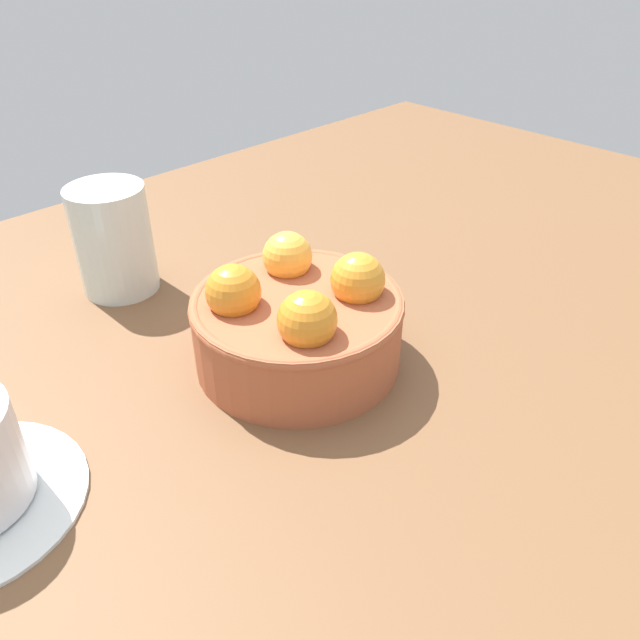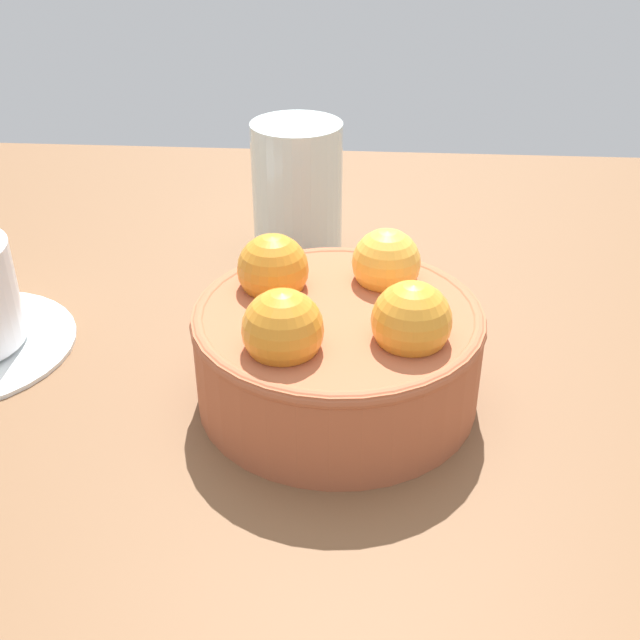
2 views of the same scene
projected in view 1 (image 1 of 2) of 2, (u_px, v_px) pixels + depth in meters
The scene contains 3 objects.
ground_plane at pixel (299, 378), 53.61cm from camera, with size 139.66×89.93×3.89cm, color brown.
terracotta_bowl at pixel (297, 321), 50.32cm from camera, with size 17.02×17.02×9.41cm.
water_glass at pixel (114, 240), 59.43cm from camera, with size 7.27×7.27×10.46cm, color silver.
Camera 1 is at (28.01, 31.01, 32.05)cm, focal length 35.22 mm.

